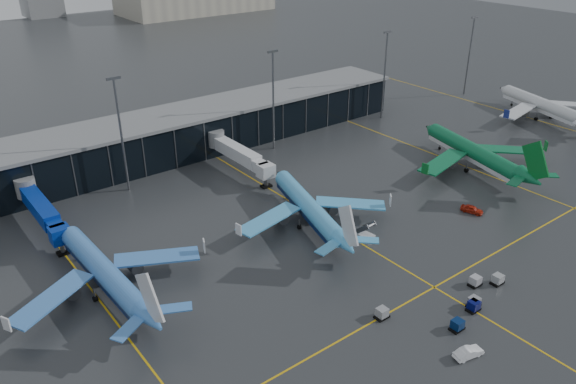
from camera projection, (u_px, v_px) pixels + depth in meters
ground at (328, 267)px, 97.47m from camera, size 600.00×600.00×0.00m
terminal_pier at (164, 137)px, 138.96m from camera, size 142.00×17.00×10.70m
jet_bridges at (42, 210)px, 106.78m from camera, size 94.00×27.50×7.20m
flood_masts at (203, 113)px, 129.44m from camera, size 203.00×0.50×25.50m
distant_hangars at (76, 5)px, 312.12m from camera, size 260.00×71.00×22.00m
taxi_lines at (331, 226)px, 110.44m from camera, size 220.00×120.00×0.02m
airliner_arkefly at (101, 259)px, 89.24m from camera, size 34.70×39.18×11.70m
airliner_klm_near at (308, 196)px, 109.13m from camera, size 41.92×45.04×11.49m
airliner_aer_lingus at (474, 142)px, 133.01m from camera, size 45.90×49.50×12.77m
airliner_ba at (543, 97)px, 165.99m from camera, size 46.23×49.48×12.50m
baggage_carts at (461, 301)px, 87.85m from camera, size 23.77×10.19×1.70m
mobile_airstair at (365, 234)px, 106.00m from camera, size 2.57×3.44×3.45m
service_van_red at (472, 209)px, 114.87m from camera, size 3.06×4.88×1.55m
service_van_white at (468, 353)px, 77.57m from camera, size 4.75×2.44×1.49m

